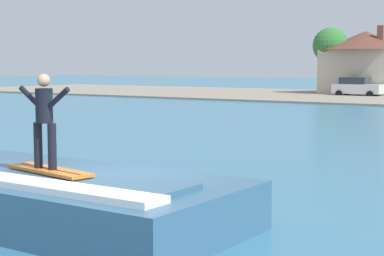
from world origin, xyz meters
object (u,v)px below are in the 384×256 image
Objects in this scene: car_near_shore at (357,87)px; tree_tall_bare at (330,46)px; surfboard at (50,170)px; house_with_chimney at (365,59)px; wave_crest at (50,196)px; surfer at (44,116)px.

tree_tall_bare reaches higher than car_near_shore.
surfboard is 0.32× the size of tree_tall_bare.
tree_tall_bare is (-3.03, -1.67, 1.33)m from house_with_chimney.
wave_crest is 0.84× the size of house_with_chimney.
surfboard is (0.34, -0.31, 0.58)m from wave_crest.
wave_crest is 0.74m from surfboard.
surfboard is 0.47× the size of car_near_shore.
surfer is (-0.07, -0.03, 1.02)m from surfboard.
car_near_shore is 5.27m from house_with_chimney.
surfboard is at bearing 23.91° from surfer.
tree_tall_bare is at bearing -151.17° from house_with_chimney.
house_with_chimney is 3.71m from tree_tall_bare.
house_with_chimney is (-0.85, 4.47, 2.66)m from car_near_shore.
surfboard is at bearing -42.10° from wave_crest.
tree_tall_bare is (-16.04, 53.69, 2.85)m from surfer.
surfboard is 56.16m from tree_tall_bare.
surfboard is 56.91m from house_with_chimney.
wave_crest is 51.93m from car_near_shore.
tree_tall_bare is at bearing 106.72° from surfboard.
car_near_shore is (-12.24, 50.86, -0.11)m from surfboard.
wave_crest is 1.14× the size of tree_tall_bare.
surfboard is 1.03m from surfer.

